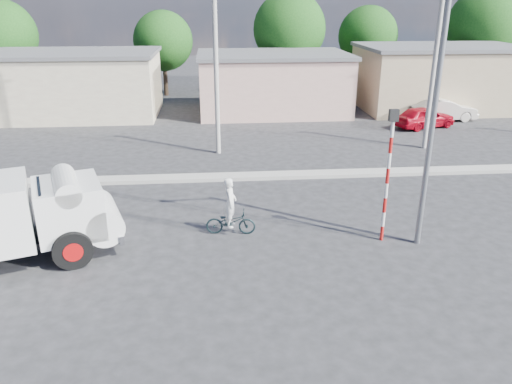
{
  "coord_description": "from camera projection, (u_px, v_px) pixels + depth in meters",
  "views": [
    {
      "loc": [
        -2.23,
        -12.9,
        7.45
      ],
      "look_at": [
        -0.84,
        2.9,
        1.3
      ],
      "focal_mm": 35.0,
      "sensor_mm": 36.0,
      "label": 1
    }
  ],
  "objects": [
    {
      "name": "truck",
      "position": [
        7.0,
        218.0,
        14.62
      ],
      "size": [
        6.72,
        4.21,
        2.61
      ],
      "rotation": [
        0.0,
        0.0,
        0.33
      ],
      "color": "black",
      "rests_on": "ground"
    },
    {
      "name": "car_cream",
      "position": [
        443.0,
        110.0,
        32.51
      ],
      "size": [
        4.32,
        1.63,
        1.41
      ],
      "primitive_type": "imported",
      "rotation": [
        0.0,
        0.0,
        1.61
      ],
      "color": "beige",
      "rests_on": "ground"
    },
    {
      "name": "utility_poles",
      "position": [
        322.0,
        72.0,
        24.8
      ],
      "size": [
        35.4,
        0.24,
        8.0
      ],
      "color": "#99968E",
      "rests_on": "ground"
    },
    {
      "name": "streetlight",
      "position": [
        431.0,
        90.0,
        14.52
      ],
      "size": [
        2.34,
        0.22,
        9.0
      ],
      "color": "slate",
      "rests_on": "ground"
    },
    {
      "name": "traffic_pole",
      "position": [
        389.0,
        165.0,
        15.57
      ],
      "size": [
        0.28,
        0.18,
        4.36
      ],
      "color": "red",
      "rests_on": "ground"
    },
    {
      "name": "median",
      "position": [
        265.0,
        176.0,
        22.26
      ],
      "size": [
        40.0,
        0.8,
        0.16
      ],
      "primitive_type": "cube",
      "color": "#99968E",
      "rests_on": "ground"
    },
    {
      "name": "car_red",
      "position": [
        424.0,
        117.0,
        30.7
      ],
      "size": [
        4.18,
        2.73,
        1.32
      ],
      "primitive_type": "imported",
      "rotation": [
        0.0,
        0.0,
        1.9
      ],
      "color": "#AB0617",
      "rests_on": "ground"
    },
    {
      "name": "ground_plane",
      "position": [
        293.0,
        267.0,
        14.86
      ],
      "size": [
        120.0,
        120.0,
        0.0
      ],
      "primitive_type": "plane",
      "color": "#262628",
      "rests_on": "ground"
    },
    {
      "name": "tree_row",
      "position": [
        331.0,
        32.0,
        40.18
      ],
      "size": [
        51.24,
        7.43,
        8.42
      ],
      "color": "#38281E",
      "rests_on": "ground"
    },
    {
      "name": "building_row",
      "position": [
        260.0,
        81.0,
        34.61
      ],
      "size": [
        37.8,
        7.3,
        4.44
      ],
      "color": "#BEAC90",
      "rests_on": "ground"
    },
    {
      "name": "cyclist",
      "position": [
        230.0,
        211.0,
        16.64
      ],
      "size": [
        0.47,
        0.66,
        1.69
      ],
      "primitive_type": "imported",
      "rotation": [
        0.0,
        0.0,
        1.46
      ],
      "color": "white",
      "rests_on": "ground"
    },
    {
      "name": "bicycle",
      "position": [
        231.0,
        222.0,
        16.79
      ],
      "size": [
        1.73,
        0.77,
        0.88
      ],
      "primitive_type": "imported",
      "rotation": [
        0.0,
        0.0,
        1.46
      ],
      "color": "black",
      "rests_on": "ground"
    }
  ]
}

